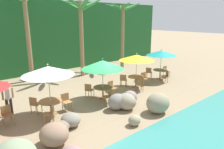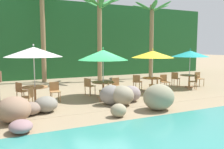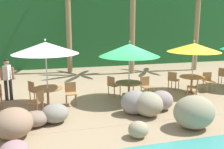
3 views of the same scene
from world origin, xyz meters
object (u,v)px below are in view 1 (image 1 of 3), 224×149
object	(u,v)px
chair_teal_seaward	(166,71)
chair_yellow_seaward	(144,78)
dining_table_green	(103,89)
chair_white_inland	(35,104)
chair_white_left	(51,113)
palm_tree_fourth	(123,25)
chair_red_seaward	(7,114)
umbrella_white	(48,71)
palm_tree_third	(81,22)
chair_yellow_inland	(123,79)
chair_green_inland	(89,90)
chair_yellow_left	(141,83)
dining_table_teal	(160,71)
chair_white_seaward	(66,101)
chair_green_left	(109,96)
umbrella_teal	(161,53)
chair_teal_left	(166,76)
waiter_in_white	(8,96)
dining_table_yellow	(136,78)
umbrella_green	(103,65)
umbrella_yellow	(137,58)
chair_green_seaward	(112,87)
dining_table_white	(51,103)
palm_tree_second	(27,21)
chair_teal_inland	(149,72)

from	to	relation	value
chair_teal_seaward	chair_yellow_seaward	bearing A→B (deg)	-175.76
dining_table_green	chair_white_inland	bearing A→B (deg)	169.89
chair_white_left	chair_teal_seaward	world-z (taller)	same
palm_tree_fourth	chair_red_seaward	bearing A→B (deg)	-157.13
umbrella_white	palm_tree_third	distance (m)	7.62
chair_yellow_inland	chair_green_inland	bearing A→B (deg)	-175.58
chair_yellow_left	dining_table_teal	distance (m)	3.30
chair_white_seaward	chair_green_left	distance (m)	2.28
umbrella_teal	palm_tree_fourth	size ratio (longest dim) A/B	0.40
chair_teal_left	waiter_in_white	bearing A→B (deg)	171.15
chair_green_inland	chair_teal_seaward	world-z (taller)	same
dining_table_yellow	palm_tree_third	world-z (taller)	palm_tree_third
chair_white_seaward	waiter_in_white	distance (m)	2.71
umbrella_green	umbrella_yellow	bearing A→B (deg)	5.93
umbrella_green	palm_tree_third	xyz separation A→B (m)	(1.99, 5.19, 2.20)
dining_table_teal	chair_yellow_left	bearing A→B (deg)	-164.01
chair_teal_seaward	umbrella_yellow	bearing A→B (deg)	-176.56
chair_green_seaward	umbrella_teal	world-z (taller)	umbrella_teal
umbrella_white	chair_yellow_left	bearing A→B (deg)	-4.16
umbrella_yellow	palm_tree_third	distance (m)	5.46
chair_green_seaward	chair_yellow_inland	world-z (taller)	same
chair_red_seaward	chair_yellow_seaward	size ratio (longest dim) A/B	1.00
chair_white_inland	dining_table_green	bearing A→B (deg)	-10.11
chair_yellow_left	chair_teal_left	world-z (taller)	same
chair_green_inland	chair_teal_left	bearing A→B (deg)	-9.72
chair_teal_seaward	chair_red_seaward	bearing A→B (deg)	-179.06
dining_table_white	dining_table_green	world-z (taller)	same
chair_yellow_left	chair_red_seaward	bearing A→B (deg)	174.09
chair_green_seaward	chair_yellow_inland	bearing A→B (deg)	23.92
chair_red_seaward	palm_tree_fourth	size ratio (longest dim) A/B	0.15
chair_red_seaward	waiter_in_white	distance (m)	1.09
dining_table_green	chair_red_seaward	bearing A→B (deg)	176.06
umbrella_yellow	palm_tree_second	world-z (taller)	palm_tree_second
chair_teal_left	palm_tree_second	world-z (taller)	palm_tree_second
chair_green_inland	umbrella_yellow	bearing A→B (deg)	-6.18
chair_green_inland	chair_green_left	size ratio (longest dim) A/B	1.00
palm_tree_second	umbrella_teal	bearing A→B (deg)	-38.53
chair_green_inland	palm_tree_third	distance (m)	6.34
umbrella_green	chair_yellow_seaward	world-z (taller)	umbrella_green
chair_white_inland	palm_tree_third	distance (m)	8.17
dining_table_green	chair_yellow_inland	xyz separation A→B (m)	(2.49, 0.94, -0.10)
chair_white_left	palm_tree_third	world-z (taller)	palm_tree_third
palm_tree_third	chair_green_seaward	bearing A→B (deg)	-103.02
chair_white_inland	umbrella_teal	bearing A→B (deg)	-1.24
umbrella_white	palm_tree_third	bearing A→B (deg)	45.24
chair_teal_seaward	palm_tree_fourth	xyz separation A→B (m)	(-0.39, 4.61, 3.44)
chair_green_seaward	waiter_in_white	world-z (taller)	waiter_in_white
dining_table_white	dining_table_yellow	bearing A→B (deg)	3.16
chair_teal_seaward	chair_teal_inland	distance (m)	1.46
chair_green_inland	waiter_in_white	distance (m)	4.29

